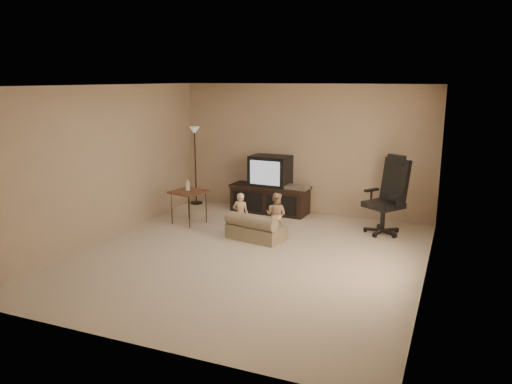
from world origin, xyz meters
TOP-DOWN VIEW (x-y plane):
  - floor at (0.00, 0.00)m, footprint 5.50×5.50m
  - room_shell at (0.00, 0.00)m, footprint 5.50×5.50m
  - tv_stand at (-0.60, 2.49)m, footprint 1.60×0.66m
  - office_chair at (1.72, 1.97)m, footprint 0.86×0.86m
  - side_table at (-1.69, 1.18)m, footprint 0.66×0.66m
  - floor_lamp at (-2.30, 2.55)m, footprint 0.25×0.25m
  - child_sofa at (-0.22, 0.78)m, footprint 1.00×0.69m
  - toddler_left at (-0.51, 0.86)m, footprint 0.29×0.23m
  - toddler_right at (0.05, 1.07)m, footprint 0.39×0.24m

SIDE VIEW (x-z plane):
  - floor at x=0.00m, z-range 0.00..0.00m
  - child_sofa at x=-0.22m, z-range -0.04..0.41m
  - toddler_left at x=-0.51m, z-range 0.00..0.75m
  - toddler_right at x=0.05m, z-range 0.00..0.75m
  - tv_stand at x=-0.60m, z-range -0.10..1.03m
  - office_chair at x=1.72m, z-range -0.19..1.15m
  - side_table at x=-1.69m, z-range 0.18..1.00m
  - floor_lamp at x=-2.30m, z-range 0.37..2.00m
  - room_shell at x=0.00m, z-range -1.23..4.27m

